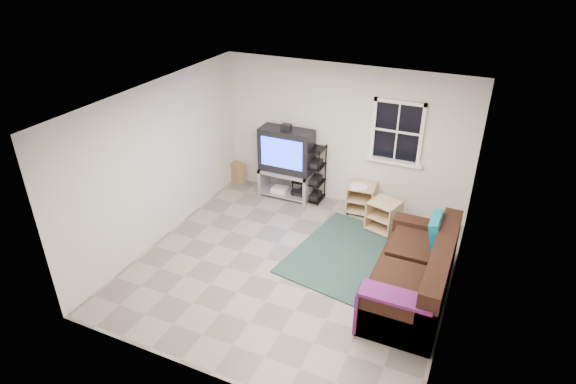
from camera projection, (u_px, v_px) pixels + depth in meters
The scene contains 8 objects.
room at pixel (397, 136), 8.19m from camera, with size 4.60×4.62×4.60m.
tv_unit at pixel (287, 158), 9.02m from camera, with size 1.00×0.50×1.47m.
av_rack at pixel (309, 176), 9.05m from camera, with size 0.55×0.40×1.11m.
side_table_left at pixel (385, 214), 8.19m from camera, with size 0.58×0.58×0.55m.
side_table_right at pixel (362, 196), 8.74m from camera, with size 0.52×0.53×0.56m.
sofa at pixel (415, 275), 6.63m from camera, with size 0.97×2.19×1.00m.
shag_rug at pixel (347, 254), 7.65m from camera, with size 1.52×2.09×0.02m, color #332116.
paper_bag at pixel (238, 173), 9.83m from camera, with size 0.28×0.18×0.40m, color #A37849.
Camera 1 is at (2.42, -5.49, 4.50)m, focal length 30.00 mm.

